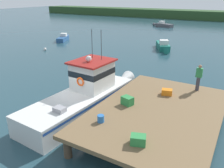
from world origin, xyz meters
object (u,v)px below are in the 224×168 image
(main_fishing_boat, at_px, (87,94))
(mooring_buoy_channel_marker, at_px, (45,49))
(moored_boat_far_right, at_px, (63,38))
(deckhand_by_the_boat, at_px, (199,77))
(moored_boat_outer_mooring, at_px, (163,46))
(crate_stack_near_edge, at_px, (138,140))
(crate_single_by_cleat, at_px, (167,92))
(crate_stack_mid_dock, at_px, (127,101))
(mooring_buoy_spare_mooring, at_px, (72,67))
(bait_bucket, at_px, (101,119))
(moored_boat_mid_harbor, at_px, (163,25))

(main_fishing_boat, relative_size, mooring_buoy_channel_marker, 27.47)
(mooring_buoy_channel_marker, bearing_deg, moored_boat_far_right, 112.00)
(deckhand_by_the_boat, xyz_separation_m, moored_boat_outer_mooring, (-7.16, 15.05, -1.61))
(main_fishing_boat, bearing_deg, mooring_buoy_channel_marker, 143.71)
(main_fishing_boat, xyz_separation_m, crate_stack_near_edge, (4.90, -3.25, 0.38))
(crate_single_by_cleat, height_order, moored_boat_far_right, crate_single_by_cleat)
(crate_stack_mid_dock, distance_m, mooring_buoy_channel_marker, 20.29)
(crate_stack_near_edge, relative_size, moored_boat_outer_mooring, 0.12)
(mooring_buoy_spare_mooring, bearing_deg, mooring_buoy_channel_marker, 151.93)
(crate_stack_near_edge, relative_size, mooring_buoy_spare_mooring, 1.83)
(main_fishing_boat, relative_size, moored_boat_far_right, 2.39)
(mooring_buoy_channel_marker, bearing_deg, bait_bucket, -37.55)
(main_fishing_boat, distance_m, mooring_buoy_spare_mooring, 8.93)
(moored_boat_outer_mooring, height_order, mooring_buoy_spare_mooring, moored_boat_outer_mooring)
(bait_bucket, bearing_deg, deckhand_by_the_boat, 63.67)
(moored_boat_mid_harbor, bearing_deg, crate_stack_mid_dock, -73.97)
(moored_boat_far_right, height_order, moored_boat_mid_harbor, moored_boat_mid_harbor)
(bait_bucket, xyz_separation_m, moored_boat_mid_harbor, (-11.43, 42.88, -0.95))
(deckhand_by_the_boat, relative_size, moored_boat_outer_mooring, 0.33)
(bait_bucket, xyz_separation_m, mooring_buoy_channel_marker, (-16.91, 13.00, -1.19))
(moored_boat_outer_mooring, bearing_deg, deckhand_by_the_boat, -64.57)
(bait_bucket, relative_size, mooring_buoy_spare_mooring, 1.04)
(crate_single_by_cleat, relative_size, mooring_buoy_spare_mooring, 1.83)
(main_fishing_boat, relative_size, crate_single_by_cleat, 16.48)
(bait_bucket, relative_size, mooring_buoy_channel_marker, 0.94)
(bait_bucket, xyz_separation_m, mooring_buoy_spare_mooring, (-9.04, 8.80, -1.21))
(crate_stack_near_edge, relative_size, bait_bucket, 1.76)
(crate_stack_near_edge, xyz_separation_m, deckhand_by_the_boat, (0.87, 6.86, 0.67))
(crate_single_by_cleat, xyz_separation_m, deckhand_by_the_boat, (1.39, 1.60, 0.69))
(bait_bucket, relative_size, deckhand_by_the_boat, 0.21)
(crate_stack_near_edge, bearing_deg, moored_boat_far_right, 137.14)
(moored_boat_far_right, bearing_deg, crate_stack_mid_dock, -41.08)
(crate_single_by_cleat, xyz_separation_m, moored_boat_outer_mooring, (-5.76, 16.65, -0.92))
(main_fishing_boat, xyz_separation_m, deckhand_by_the_boat, (5.76, 3.61, 1.05))
(moored_boat_mid_harbor, relative_size, mooring_buoy_channel_marker, 13.65)
(main_fishing_boat, distance_m, crate_stack_near_edge, 5.89)
(bait_bucket, xyz_separation_m, deckhand_by_the_boat, (3.06, 6.18, 0.69))
(bait_bucket, height_order, moored_boat_far_right, bait_bucket)
(main_fishing_boat, relative_size, crate_stack_mid_dock, 16.48)
(crate_stack_mid_dock, xyz_separation_m, bait_bucket, (-0.24, -2.24, -0.06))
(moored_boat_mid_harbor, bearing_deg, moored_boat_far_right, -109.07)
(mooring_buoy_channel_marker, bearing_deg, crate_stack_mid_dock, -32.10)
(moored_boat_outer_mooring, bearing_deg, crate_stack_near_edge, -73.98)
(main_fishing_boat, xyz_separation_m, moored_boat_outer_mooring, (-1.39, 18.66, -0.56))
(deckhand_by_the_boat, bearing_deg, crate_stack_near_edge, -97.19)
(crate_single_by_cleat, distance_m, mooring_buoy_channel_marker, 20.43)
(mooring_buoy_channel_marker, bearing_deg, deckhand_by_the_boat, -18.86)
(crate_stack_near_edge, bearing_deg, moored_boat_mid_harbor, 107.37)
(mooring_buoy_channel_marker, bearing_deg, moored_boat_outer_mooring, 32.73)
(bait_bucket, xyz_separation_m, moored_boat_outer_mooring, (-4.10, 21.23, -0.93))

